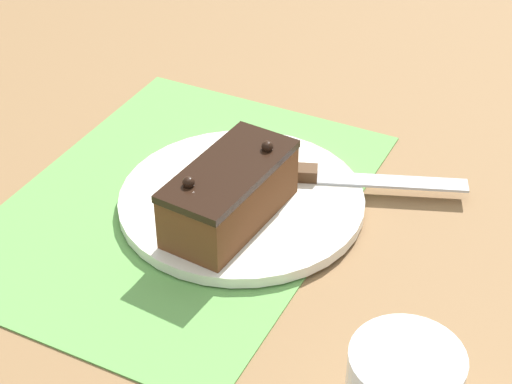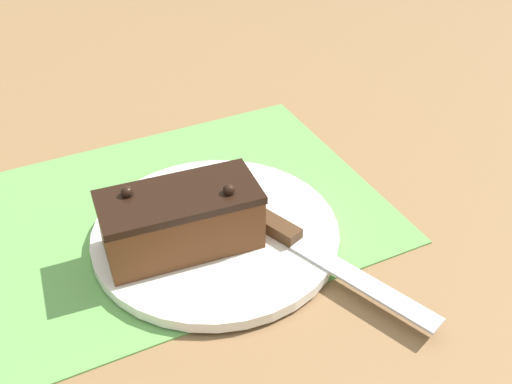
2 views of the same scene
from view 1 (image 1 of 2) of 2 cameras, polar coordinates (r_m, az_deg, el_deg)
ground_plane at (r=0.93m, az=-5.16°, el=-0.86°), size 3.00×3.00×0.00m
placemat_woven at (r=0.92m, az=-5.16°, el=-0.76°), size 0.46×0.34×0.00m
cake_plate at (r=0.91m, az=-0.97°, el=-0.58°), size 0.26×0.26×0.01m
chocolate_cake at (r=0.86m, az=-1.76°, el=-0.07°), size 0.16×0.09×0.07m
serving_knife at (r=0.93m, az=4.23°, el=1.14°), size 0.11×0.23×0.01m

